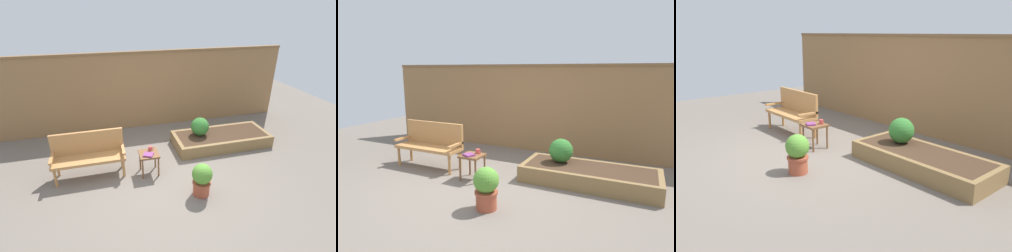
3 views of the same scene
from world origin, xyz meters
TOP-DOWN VIEW (x-y plane):
  - ground_plane at (0.00, 0.00)m, footprint 14.00×14.00m
  - fence_back at (0.00, 2.60)m, footprint 8.40×0.14m
  - garden_bench at (-1.49, 0.51)m, footprint 1.44×0.48m
  - side_table at (-0.30, 0.22)m, footprint 0.40×0.40m
  - cup_on_table at (-0.24, 0.33)m, footprint 0.12×0.08m
  - book_on_table at (-0.32, 0.14)m, footprint 0.25×0.23m
  - potted_boxwood at (0.52, -0.70)m, footprint 0.38×0.38m
  - raised_planter_bed at (1.71, 0.96)m, footprint 2.40×1.00m
  - shrub_near_bench at (1.15, 1.05)m, footprint 0.45×0.45m

SIDE VIEW (x-z plane):
  - ground_plane at x=0.00m, z-range 0.00..0.00m
  - raised_planter_bed at x=1.71m, z-range 0.00..0.30m
  - potted_boxwood at x=0.52m, z-range 0.03..0.67m
  - side_table at x=-0.30m, z-range 0.16..0.64m
  - book_on_table at x=-0.32m, z-range 0.48..0.51m
  - cup_on_table at x=-0.24m, z-range 0.48..0.57m
  - shrub_near_bench at x=1.15m, z-range 0.30..0.75m
  - garden_bench at x=-1.49m, z-range 0.07..1.01m
  - fence_back at x=0.00m, z-range 0.01..2.17m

